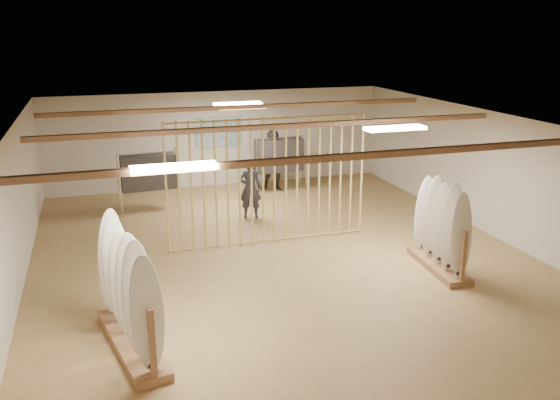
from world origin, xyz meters
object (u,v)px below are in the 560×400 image
object	(u,v)px
rack_left	(130,309)
rack_right	(440,240)
shopper_a	(250,185)
clothing_rack_a	(149,172)
clothing_rack_b	(279,156)
shopper_b	(274,157)

from	to	relation	value
rack_left	rack_right	bearing A→B (deg)	0.62
rack_left	shopper_a	bearing A→B (deg)	48.10
clothing_rack_a	clothing_rack_b	world-z (taller)	clothing_rack_b
rack_right	shopper_b	world-z (taller)	shopper_b
rack_right	clothing_rack_b	world-z (taller)	rack_right
shopper_a	clothing_rack_b	bearing A→B (deg)	-107.20
rack_right	clothing_rack_a	size ratio (longest dim) A/B	1.21
rack_left	rack_right	size ratio (longest dim) A/B	1.24
shopper_b	clothing_rack_b	bearing A→B (deg)	-29.68
rack_right	clothing_rack_a	distance (m)	7.54
rack_left	rack_right	distance (m)	6.13
clothing_rack_a	shopper_b	world-z (taller)	shopper_b
clothing_rack_b	shopper_a	xyz separation A→B (m)	(-1.43, -2.13, -0.20)
rack_right	shopper_b	bearing A→B (deg)	106.94
clothing_rack_b	shopper_a	bearing A→B (deg)	-128.71
shopper_b	shopper_a	bearing A→B (deg)	-93.68
rack_left	clothing_rack_a	size ratio (longest dim) A/B	1.50
rack_left	clothing_rack_a	bearing A→B (deg)	70.90
rack_left	clothing_rack_b	bearing A→B (deg)	47.25
shopper_b	rack_right	bearing A→B (deg)	-51.51
rack_right	clothing_rack_a	xyz separation A→B (m)	(-5.03, 5.59, 0.42)
rack_left	shopper_b	size ratio (longest dim) A/B	1.19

